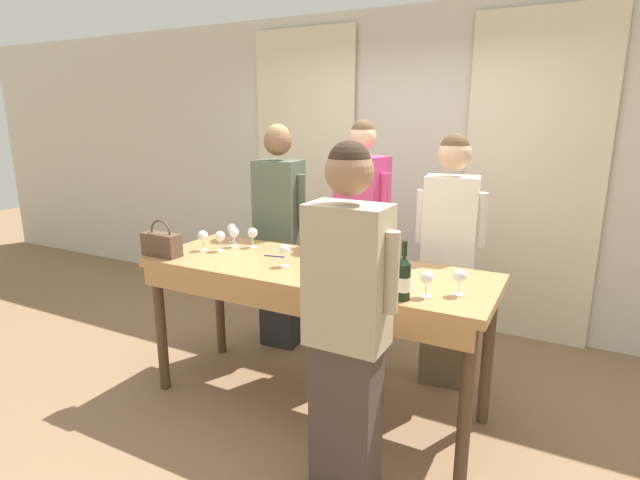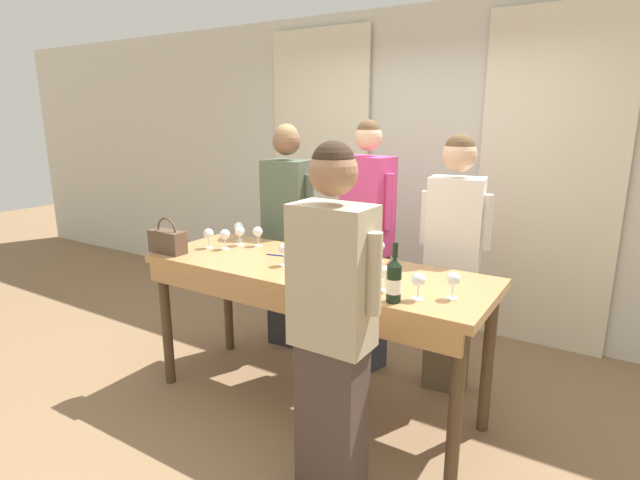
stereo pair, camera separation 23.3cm
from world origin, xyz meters
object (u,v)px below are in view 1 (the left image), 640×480
(guest_olive_jacket, at_px, (280,234))
(handbag, at_px, (162,244))
(wine_glass_front_left, at_px, (341,271))
(wine_glass_near_host, at_px, (234,233))
(wine_glass_center_mid, at_px, (393,271))
(wine_glass_back_mid, at_px, (253,233))
(wine_glass_by_handbag, at_px, (316,241))
(wine_glass_front_right, at_px, (460,276))
(guest_cream_sweater, at_px, (448,257))
(wine_glass_center_right, at_px, (285,251))
(wine_glass_back_right, at_px, (426,278))
(wine_glass_back_left, at_px, (378,245))
(wine_glass_by_bottle, at_px, (232,229))
(tasting_bar, at_px, (312,283))
(wine_glass_center_left, at_px, (220,237))
(guest_pink_top, at_px, (361,242))
(host_pouring, at_px, (347,324))
(wine_bottle, at_px, (403,278))
(wine_glass_front_mid, at_px, (203,236))

(guest_olive_jacket, bearing_deg, handbag, -108.78)
(wine_glass_front_left, xyz_separation_m, wine_glass_near_host, (-1.05, 0.45, 0.00))
(wine_glass_center_mid, xyz_separation_m, wine_glass_back_mid, (-1.19, 0.39, 0.00))
(handbag, relative_size, wine_glass_by_handbag, 1.90)
(wine_glass_front_right, relative_size, guest_cream_sweater, 0.08)
(wine_glass_center_right, distance_m, wine_glass_back_right, 0.94)
(handbag, relative_size, wine_glass_back_left, 1.90)
(wine_glass_center_mid, xyz_separation_m, wine_glass_back_left, (-0.27, 0.48, 0.00))
(wine_glass_back_right, xyz_separation_m, wine_glass_by_bottle, (-1.60, 0.46, 0.00))
(handbag, distance_m, wine_glass_front_left, 1.34)
(wine_glass_back_right, bearing_deg, wine_glass_by_bottle, 163.90)
(guest_olive_jacket, bearing_deg, wine_glass_by_handbag, -39.02)
(tasting_bar, bearing_deg, wine_glass_front_right, -4.97)
(wine_glass_center_left, height_order, guest_pink_top, guest_pink_top)
(guest_pink_top, distance_m, host_pouring, 1.44)
(wine_glass_front_right, height_order, wine_glass_center_mid, same)
(wine_glass_center_right, xyz_separation_m, guest_pink_top, (0.18, 0.77, -0.10))
(tasting_bar, height_order, wine_glass_front_left, wine_glass_front_left)
(wine_glass_by_bottle, distance_m, guest_pink_top, 0.96)
(wine_glass_by_bottle, distance_m, host_pouring, 1.64)
(handbag, relative_size, wine_glass_front_right, 1.90)
(guest_cream_sweater, relative_size, host_pouring, 1.00)
(wine_glass_back_mid, distance_m, guest_pink_top, 0.80)
(wine_glass_center_right, relative_size, wine_glass_by_handbag, 1.00)
(wine_glass_back_mid, bearing_deg, wine_glass_center_left, -125.80)
(guest_olive_jacket, bearing_deg, wine_glass_by_bottle, -107.96)
(wine_glass_center_left, bearing_deg, wine_bottle, -12.57)
(handbag, distance_m, guest_olive_jacket, 1.01)
(wine_glass_center_left, distance_m, wine_glass_back_left, 1.09)
(wine_glass_front_left, bearing_deg, host_pouring, -60.53)
(wine_glass_back_right, bearing_deg, wine_glass_front_right, 35.88)
(wine_glass_center_left, bearing_deg, wine_glass_center_mid, -8.37)
(guest_pink_top, bearing_deg, wine_bottle, -56.44)
(wine_glass_center_mid, xyz_separation_m, wine_glass_near_host, (-1.30, 0.33, 0.00))
(wine_glass_front_mid, bearing_deg, guest_olive_jacket, 76.24)
(handbag, bearing_deg, wine_glass_center_right, 11.98)
(wine_bottle, relative_size, host_pouring, 0.17)
(wine_glass_near_host, bearing_deg, handbag, -124.41)
(wine_glass_center_left, bearing_deg, guest_cream_sweater, 25.38)
(wine_glass_back_mid, relative_size, wine_glass_back_right, 1.00)
(host_pouring, bearing_deg, handbag, 165.72)
(wine_glass_center_mid, xyz_separation_m, guest_cream_sweater, (0.09, 0.87, -0.13))
(wine_glass_near_host, distance_m, guest_olive_jacket, 0.55)
(wine_glass_by_bottle, bearing_deg, wine_glass_front_mid, -97.02)
(wine_glass_front_left, distance_m, wine_glass_center_right, 0.53)
(handbag, height_order, wine_glass_front_right, handbag)
(wine_glass_front_left, bearing_deg, wine_glass_back_left, 91.87)
(wine_glass_by_handbag, xyz_separation_m, guest_olive_jacket, (-0.59, 0.48, -0.11))
(wine_glass_front_right, distance_m, wine_glass_by_bottle, 1.78)
(wine_glass_front_right, bearing_deg, wine_glass_center_mid, -166.81)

